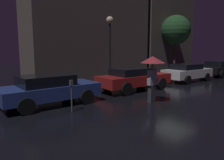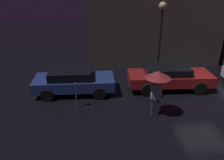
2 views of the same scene
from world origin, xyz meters
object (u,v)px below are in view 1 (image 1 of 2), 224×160
object	(u,v)px
parked_car_white	(187,72)
pedestrian_with_umbrella	(152,66)
parked_car_black	(219,68)
parked_car_red	(134,78)
parked_car_blue	(49,89)
parking_meter	(72,92)
street_lamp_near	(110,35)

from	to	relation	value
parked_car_white	pedestrian_with_umbrella	xyz separation A→B (m)	(-7.14, -2.78, 1.01)
parked_car_black	pedestrian_with_umbrella	world-z (taller)	pedestrian_with_umbrella
parked_car_red	pedestrian_with_umbrella	size ratio (longest dim) A/B	2.17
parked_car_blue	parking_meter	xyz separation A→B (m)	(0.27, -1.60, 0.06)
parked_car_blue	pedestrian_with_umbrella	size ratio (longest dim) A/B	2.00
parked_car_white	parked_car_blue	bearing A→B (deg)	-176.85
parked_car_white	parked_car_black	distance (m)	5.11
parked_car_red	parking_meter	distance (m)	5.40
parked_car_red	street_lamp_near	bearing A→B (deg)	91.79
parked_car_blue	parked_car_red	bearing A→B (deg)	1.23
parked_car_red	parking_meter	bearing A→B (deg)	-159.77
parked_car_red	parked_car_black	world-z (taller)	parked_car_black
pedestrian_with_umbrella	parked_car_black	bearing A→B (deg)	11.53
parked_car_red	parked_car_blue	bearing A→B (deg)	-177.03
parking_meter	parked_car_white	bearing A→B (deg)	9.62
parked_car_white	parked_car_black	world-z (taller)	parked_car_black
parked_car_black	street_lamp_near	xyz separation A→B (m)	(-10.81, 2.29, 2.64)
parked_car_white	parking_meter	xyz separation A→B (m)	(-10.79, -1.83, 0.07)
parked_car_blue	parked_car_white	world-z (taller)	parked_car_blue
pedestrian_with_umbrella	parked_car_blue	bearing A→B (deg)	145.64
street_lamp_near	parked_car_black	bearing A→B (deg)	-11.96
parked_car_red	pedestrian_with_umbrella	xyz separation A→B (m)	(-1.46, -2.71, 0.99)
parked_car_blue	street_lamp_near	distance (m)	6.49
parked_car_white	parking_meter	size ratio (longest dim) A/B	3.27
parked_car_red	street_lamp_near	world-z (taller)	street_lamp_near
parked_car_blue	street_lamp_near	world-z (taller)	street_lamp_near
parked_car_blue	street_lamp_near	bearing A→B (deg)	24.74
parked_car_blue	parked_car_red	world-z (taller)	parked_car_blue
parked_car_red	parked_car_white	bearing A→B (deg)	2.05
street_lamp_near	pedestrian_with_umbrella	bearing A→B (deg)	-105.88
parked_car_black	parked_car_blue	bearing A→B (deg)	-178.03
pedestrian_with_umbrella	street_lamp_near	distance (m)	5.52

